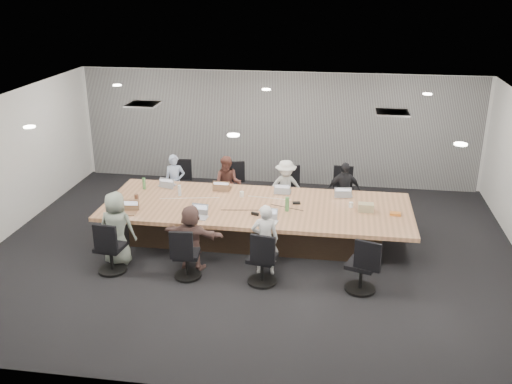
# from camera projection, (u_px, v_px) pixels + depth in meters

# --- Properties ---
(floor) EXTENTS (10.00, 8.00, 0.00)m
(floor) POSITION_uv_depth(u_px,v_px,m) (253.00, 250.00, 10.97)
(floor) COLOR black
(floor) RESTS_ON ground
(ceiling) EXTENTS (10.00, 8.00, 0.00)m
(ceiling) POSITION_uv_depth(u_px,v_px,m) (253.00, 107.00, 9.98)
(ceiling) COLOR white
(ceiling) RESTS_ON wall_back
(wall_back) EXTENTS (10.00, 0.00, 2.80)m
(wall_back) POSITION_uv_depth(u_px,v_px,m) (278.00, 128.00, 14.17)
(wall_back) COLOR silver
(wall_back) RESTS_ON ground
(wall_front) EXTENTS (10.00, 0.00, 2.80)m
(wall_front) POSITION_uv_depth(u_px,v_px,m) (200.00, 295.00, 6.78)
(wall_front) COLOR silver
(wall_front) RESTS_ON ground
(wall_left) EXTENTS (0.00, 8.00, 2.80)m
(wall_left) POSITION_uv_depth(u_px,v_px,m) (1.00, 169.00, 11.18)
(wall_left) COLOR silver
(wall_left) RESTS_ON ground
(curtain) EXTENTS (9.80, 0.04, 2.80)m
(curtain) POSITION_uv_depth(u_px,v_px,m) (277.00, 129.00, 14.10)
(curtain) COLOR gray
(curtain) RESTS_ON ground
(conference_table) EXTENTS (6.00, 2.20, 0.74)m
(conference_table) POSITION_uv_depth(u_px,v_px,m) (257.00, 221.00, 11.29)
(conference_table) COLOR #34251A
(conference_table) RESTS_ON ground
(chair_0) EXTENTS (0.57, 0.57, 0.77)m
(chair_0) POSITION_uv_depth(u_px,v_px,m) (180.00, 187.00, 13.16)
(chair_0) COLOR black
(chair_0) RESTS_ON ground
(chair_1) EXTENTS (0.66, 0.66, 0.78)m
(chair_1) POSITION_uv_depth(u_px,v_px,m) (231.00, 189.00, 12.99)
(chair_1) COLOR black
(chair_1) RESTS_ON ground
(chair_2) EXTENTS (0.62, 0.62, 0.72)m
(chair_2) POSITION_uv_depth(u_px,v_px,m) (287.00, 194.00, 12.82)
(chair_2) COLOR black
(chair_2) RESTS_ON ground
(chair_3) EXTENTS (0.57, 0.57, 0.79)m
(chair_3) POSITION_uv_depth(u_px,v_px,m) (343.00, 195.00, 12.63)
(chair_3) COLOR black
(chair_3) RESTS_ON ground
(chair_4) EXTENTS (0.59, 0.59, 0.79)m
(chair_4) POSITION_uv_depth(u_px,v_px,m) (111.00, 251.00, 10.05)
(chair_4) COLOR black
(chair_4) RESTS_ON ground
(chair_5) EXTENTS (0.55, 0.55, 0.74)m
(chair_5) POSITION_uv_depth(u_px,v_px,m) (187.00, 258.00, 9.87)
(chair_5) COLOR black
(chair_5) RESTS_ON ground
(chair_6) EXTENTS (0.61, 0.61, 0.78)m
(chair_6) POSITION_uv_depth(u_px,v_px,m) (262.00, 262.00, 9.68)
(chair_6) COLOR black
(chair_6) RESTS_ON ground
(chair_7) EXTENTS (0.69, 0.69, 0.81)m
(chair_7) POSITION_uv_depth(u_px,v_px,m) (361.00, 269.00, 9.44)
(chair_7) COLOR black
(chair_7) RESTS_ON ground
(person_0) EXTENTS (0.51, 0.39, 1.25)m
(person_0) POSITION_uv_depth(u_px,v_px,m) (175.00, 182.00, 12.75)
(person_0) COLOR #93A5C8
(person_0) RESTS_ON ground
(laptop_0) EXTENTS (0.38, 0.30, 0.02)m
(laptop_0) POSITION_uv_depth(u_px,v_px,m) (167.00, 185.00, 12.20)
(laptop_0) COLOR #B2B2B7
(laptop_0) RESTS_ON conference_table
(person_1) EXTENTS (0.63, 0.49, 1.27)m
(person_1) POSITION_uv_depth(u_px,v_px,m) (228.00, 184.00, 12.58)
(person_1) COLOR brown
(person_1) RESTS_ON ground
(laptop_1) EXTENTS (0.36, 0.26, 0.02)m
(laptop_1) POSITION_uv_depth(u_px,v_px,m) (223.00, 188.00, 12.03)
(laptop_1) COLOR #8C6647
(laptop_1) RESTS_ON conference_table
(person_2) EXTENTS (0.90, 0.65, 1.25)m
(person_2) POSITION_uv_depth(u_px,v_px,m) (286.00, 188.00, 12.40)
(person_2) COLOR silver
(person_2) RESTS_ON ground
(laptop_2) EXTENTS (0.34, 0.24, 0.02)m
(laptop_2) POSITION_uv_depth(u_px,v_px,m) (283.00, 191.00, 11.85)
(laptop_2) COLOR #B2B2B7
(laptop_2) RESTS_ON conference_table
(person_3) EXTENTS (0.79, 0.47, 1.26)m
(person_3) POSITION_uv_depth(u_px,v_px,m) (343.00, 191.00, 12.22)
(person_3) COLOR black
(person_3) RESTS_ON ground
(laptop_3) EXTENTS (0.36, 0.27, 0.02)m
(laptop_3) POSITION_uv_depth(u_px,v_px,m) (344.00, 195.00, 11.67)
(laptop_3) COLOR #B2B2B7
(laptop_3) RESTS_ON conference_table
(person_4) EXTENTS (0.68, 0.46, 1.37)m
(person_4) POSITION_uv_depth(u_px,v_px,m) (117.00, 228.00, 10.28)
(person_4) COLOR gray
(person_4) RESTS_ON ground
(laptop_4) EXTENTS (0.34, 0.25, 0.02)m
(laptop_4) POSITION_uv_depth(u_px,v_px,m) (127.00, 213.00, 10.76)
(laptop_4) COLOR #8C6647
(laptop_4) RESTS_ON conference_table
(person_5) EXTENTS (1.16, 0.50, 1.21)m
(person_5) POSITION_uv_depth(u_px,v_px,m) (192.00, 237.00, 10.11)
(person_5) COLOR brown
(person_5) RESTS_ON ground
(laptop_5) EXTENTS (0.34, 0.25, 0.02)m
(laptop_5) POSITION_uv_depth(u_px,v_px,m) (199.00, 218.00, 10.57)
(laptop_5) COLOR #B2B2B7
(laptop_5) RESTS_ON conference_table
(person_6) EXTENTS (0.52, 0.38, 1.30)m
(person_6) POSITION_uv_depth(u_px,v_px,m) (265.00, 240.00, 9.91)
(person_6) COLOR silver
(person_6) RESTS_ON ground
(laptop_6) EXTENTS (0.32, 0.24, 0.02)m
(laptop_6) POSITION_uv_depth(u_px,v_px,m) (269.00, 222.00, 10.38)
(laptop_6) COLOR #B2B2B7
(laptop_6) RESTS_ON conference_table
(bottle_green_left) EXTENTS (0.08, 0.08, 0.24)m
(bottle_green_left) POSITION_uv_depth(u_px,v_px,m) (144.00, 183.00, 11.97)
(bottle_green_left) COLOR #4A8449
(bottle_green_left) RESTS_ON conference_table
(bottle_green_right) EXTENTS (0.10, 0.10, 0.28)m
(bottle_green_right) POSITION_uv_depth(u_px,v_px,m) (287.00, 204.00, 10.84)
(bottle_green_right) COLOR #4A8449
(bottle_green_right) RESTS_ON conference_table
(bottle_clear) EXTENTS (0.09, 0.09, 0.22)m
(bottle_clear) POSITION_uv_depth(u_px,v_px,m) (180.00, 190.00, 11.61)
(bottle_clear) COLOR silver
(bottle_clear) RESTS_ON conference_table
(cup_white_far) EXTENTS (0.10, 0.10, 0.11)m
(cup_white_far) POSITION_uv_depth(u_px,v_px,m) (242.00, 194.00, 11.57)
(cup_white_far) COLOR white
(cup_white_far) RESTS_ON conference_table
(cup_white_near) EXTENTS (0.09, 0.09, 0.10)m
(cup_white_near) POSITION_uv_depth(u_px,v_px,m) (351.00, 205.00, 11.04)
(cup_white_near) COLOR white
(cup_white_near) RESTS_ON conference_table
(mug_brown) EXTENTS (0.08, 0.08, 0.10)m
(mug_brown) POSITION_uv_depth(u_px,v_px,m) (136.00, 197.00, 11.45)
(mug_brown) COLOR brown
(mug_brown) RESTS_ON conference_table
(mic_left) EXTENTS (0.17, 0.13, 0.03)m
(mic_left) POSITION_uv_depth(u_px,v_px,m) (200.00, 212.00, 10.80)
(mic_left) COLOR black
(mic_left) RESTS_ON conference_table
(mic_right) EXTENTS (0.16, 0.12, 0.03)m
(mic_right) POSITION_uv_depth(u_px,v_px,m) (296.00, 203.00, 11.23)
(mic_right) COLOR black
(mic_right) RESTS_ON conference_table
(stapler) EXTENTS (0.16, 0.09, 0.06)m
(stapler) POSITION_uv_depth(u_px,v_px,m) (255.00, 214.00, 10.68)
(stapler) COLOR black
(stapler) RESTS_ON conference_table
(canvas_bag) EXTENTS (0.29, 0.18, 0.16)m
(canvas_bag) POSITION_uv_depth(u_px,v_px,m) (366.00, 207.00, 10.85)
(canvas_bag) COLOR tan
(canvas_bag) RESTS_ON conference_table
(snack_packet) EXTENTS (0.21, 0.15, 0.04)m
(snack_packet) POSITION_uv_depth(u_px,v_px,m) (395.00, 214.00, 10.70)
(snack_packet) COLOR orange
(snack_packet) RESTS_ON conference_table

